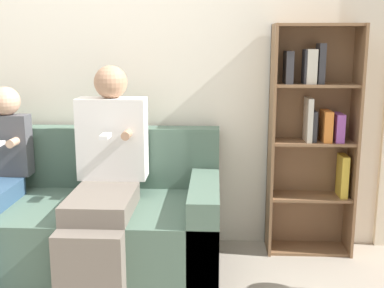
{
  "coord_description": "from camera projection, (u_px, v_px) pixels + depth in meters",
  "views": [
    {
      "loc": [
        0.79,
        -2.27,
        1.39
      ],
      "look_at": [
        0.65,
        0.59,
        0.79
      ],
      "focal_mm": 45.0,
      "sensor_mm": 36.0,
      "label": 1
    }
  ],
  "objects": [
    {
      "name": "back_wall",
      "position": [
        99.0,
        60.0,
        3.27
      ],
      "size": [
        10.0,
        0.06,
        2.55
      ],
      "color": "silver",
      "rests_on": "ground_plane"
    },
    {
      "name": "couch",
      "position": [
        68.0,
        224.0,
        3.01
      ],
      "size": [
        1.89,
        0.88,
        0.84
      ],
      "color": "#4C6656",
      "rests_on": "ground_plane"
    },
    {
      "name": "adult_seated",
      "position": [
        106.0,
        172.0,
        2.84
      ],
      "size": [
        0.42,
        0.83,
        1.26
      ],
      "color": "#70665B",
      "rests_on": "ground_plane"
    },
    {
      "name": "bookshelf",
      "position": [
        313.0,
        131.0,
        3.16
      ],
      "size": [
        0.55,
        0.25,
        1.51
      ],
      "color": "brown",
      "rests_on": "ground_plane"
    }
  ]
}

